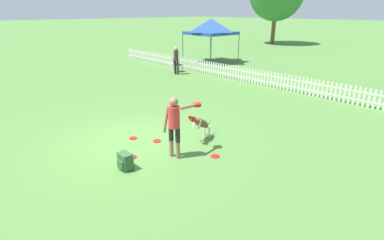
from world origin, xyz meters
The scene contains 12 objects.
ground_plane centered at (0.00, 0.00, 0.00)m, with size 240.00×240.00×0.00m, color #4C7A38.
handler_person centered at (1.51, 0.32, 0.96)m, with size 0.45×1.01×1.55m.
leaping_dog centered at (1.19, 1.48, 0.51)m, with size 0.46×1.16×0.88m.
frisbee_near_handler centered at (0.44, 0.50, 0.01)m, with size 0.22×0.22×0.02m.
frisbee_near_dog centered at (2.18, 1.03, 0.01)m, with size 0.22×0.22×0.02m.
frisbee_midfield centered at (-0.19, 0.11, 0.01)m, with size 0.22×0.22×0.02m.
frisbee_far_scatter centered at (0.81, -0.54, 0.01)m, with size 0.22×0.22×0.02m.
backpack_on_grass centered at (1.21, -0.96, 0.20)m, with size 0.34×0.27×0.40m.
picket_fence centered at (0.00, 8.22, 0.37)m, with size 27.46×0.04×0.74m.
folding_chair_blue_left centered at (-6.95, 7.37, 0.48)m, with size 0.58×0.59×0.81m.
canopy_tent_secondary centered at (-8.04, 11.37, 2.41)m, with size 2.79×2.79×2.94m.
spectator_standing centered at (-6.38, 6.89, 0.94)m, with size 0.41×0.27×1.56m.
Camera 1 is at (6.76, -3.95, 3.47)m, focal length 28.00 mm.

